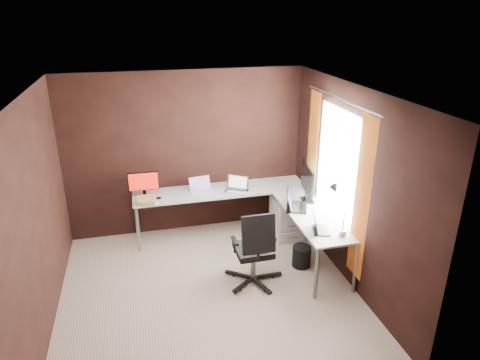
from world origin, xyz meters
name	(u,v)px	position (x,y,z in m)	size (l,w,h in m)	color
room	(234,195)	(0.34, 0.07, 1.28)	(3.60, 3.60, 2.50)	beige
desk	(252,203)	(0.84, 1.04, 0.68)	(2.65, 2.25, 0.73)	white
drawer_pedestal	(287,218)	(1.43, 1.15, 0.30)	(0.42, 0.50, 0.60)	white
monitor_left	(144,183)	(-0.67, 1.51, 0.95)	(0.44, 0.13, 0.39)	black
monitor_right	(307,181)	(1.58, 0.82, 1.03)	(0.20, 0.65, 0.53)	black
laptop_white	(201,189)	(0.16, 1.51, 0.78)	(0.35, 0.27, 0.22)	white
laptop_silver	(237,187)	(0.70, 1.41, 0.78)	(0.40, 0.37, 0.22)	silver
laptop_black_big	(294,204)	(1.33, 0.64, 0.79)	(0.40, 0.47, 0.26)	black
laptop_black_small	(319,228)	(1.40, -0.06, 0.77)	(0.28, 0.33, 0.19)	black
book_stack	(146,200)	(-0.66, 1.30, 0.77)	(0.31, 0.26, 0.09)	tan
mouse_left	(159,198)	(-0.48, 1.38, 0.75)	(0.09, 0.06, 0.04)	black
mouse_corner	(246,191)	(0.83, 1.34, 0.75)	(0.08, 0.05, 0.03)	black
desk_lamp	(338,203)	(1.57, -0.16, 1.14)	(0.20, 0.24, 0.65)	slate
office_chair	(254,262)	(0.60, 0.09, 0.31)	(0.59, 0.59, 1.05)	black
wastebasket	(302,256)	(1.34, 0.30, 0.15)	(0.25, 0.25, 0.29)	black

